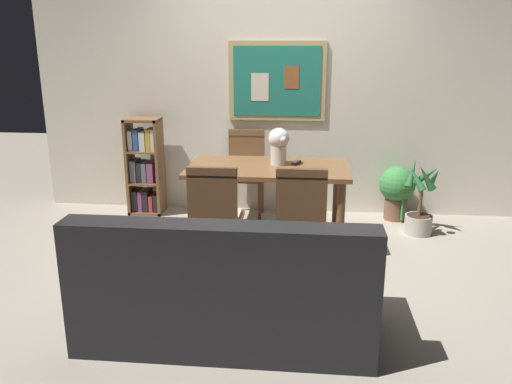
{
  "coord_description": "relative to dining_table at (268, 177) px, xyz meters",
  "views": [
    {
      "loc": [
        0.3,
        -4.03,
        1.81
      ],
      "look_at": [
        -0.09,
        -0.07,
        0.65
      ],
      "focal_mm": 36.42,
      "sensor_mm": 36.0,
      "label": 1
    }
  ],
  "objects": [
    {
      "name": "ground_plane",
      "position": [
        0.04,
        -0.51,
        -0.63
      ],
      "size": [
        12.0,
        12.0,
        0.0
      ],
      "primitive_type": "plane",
      "color": "gray"
    },
    {
      "name": "wall_back_with_painting",
      "position": [
        0.04,
        1.01,
        0.68
      ],
      "size": [
        5.2,
        0.14,
        2.6
      ],
      "color": "beige",
      "rests_on": "ground_plane"
    },
    {
      "name": "dining_table",
      "position": [
        0.0,
        0.0,
        0.0
      ],
      "size": [
        1.45,
        0.82,
        0.73
      ],
      "color": "brown",
      "rests_on": "ground_plane"
    },
    {
      "name": "dining_chair_far_left",
      "position": [
        -0.3,
        0.75,
        -0.09
      ],
      "size": [
        0.4,
        0.41,
        0.91
      ],
      "color": "brown",
      "rests_on": "ground_plane"
    },
    {
      "name": "dining_chair_near_left",
      "position": [
        -0.36,
        -0.75,
        -0.09
      ],
      "size": [
        0.4,
        0.41,
        0.91
      ],
      "color": "brown",
      "rests_on": "ground_plane"
    },
    {
      "name": "dining_chair_near_right",
      "position": [
        0.31,
        -0.74,
        -0.09
      ],
      "size": [
        0.4,
        0.41,
        0.91
      ],
      "color": "brown",
      "rests_on": "ground_plane"
    },
    {
      "name": "leather_couch",
      "position": [
        -0.14,
        -1.64,
        -0.31
      ],
      "size": [
        1.8,
        0.84,
        0.84
      ],
      "color": "black",
      "rests_on": "ground_plane"
    },
    {
      "name": "bookshelf",
      "position": [
        -1.38,
        0.73,
        -0.13
      ],
      "size": [
        0.36,
        0.28,
        1.03
      ],
      "color": "brown",
      "rests_on": "ground_plane"
    },
    {
      "name": "potted_ivy",
      "position": [
        1.29,
        0.76,
        -0.3
      ],
      "size": [
        0.37,
        0.37,
        0.57
      ],
      "color": "brown",
      "rests_on": "ground_plane"
    },
    {
      "name": "potted_palm",
      "position": [
        1.44,
        0.35,
        -0.34
      ],
      "size": [
        0.37,
        0.38,
        0.74
      ],
      "color": "#B2ADA3",
      "rests_on": "ground_plane"
    },
    {
      "name": "flower_vase",
      "position": [
        0.09,
        0.07,
        0.29
      ],
      "size": [
        0.19,
        0.19,
        0.34
      ],
      "color": "beige",
      "rests_on": "dining_table"
    },
    {
      "name": "tv_remote",
      "position": [
        0.25,
        0.11,
        0.11
      ],
      "size": [
        0.09,
        0.16,
        0.02
      ],
      "color": "black",
      "rests_on": "dining_table"
    }
  ]
}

